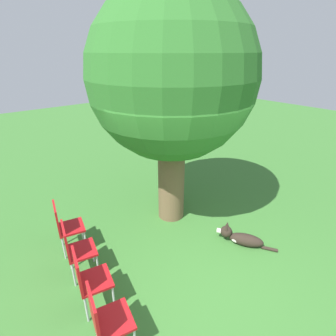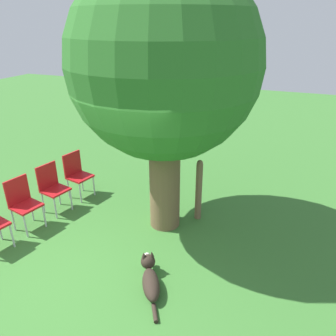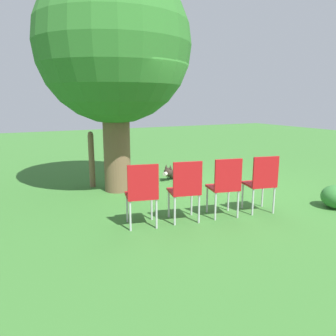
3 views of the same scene
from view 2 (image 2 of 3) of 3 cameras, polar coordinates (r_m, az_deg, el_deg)
name	(u,v)px [view 2 (image 2 of 3)]	position (r m, az deg, el deg)	size (l,w,h in m)	color
ground_plane	(92,263)	(5.42, -13.03, -15.84)	(30.00, 30.00, 0.00)	#38702D
oak_tree	(164,66)	(5.14, -0.66, 17.37)	(2.96, 2.96, 4.34)	brown
dog	(150,278)	(4.86, -3.12, -18.64)	(0.64, 0.98, 0.38)	#2D231C
fence_post	(199,190)	(6.04, 5.38, -3.79)	(0.12, 0.12, 1.19)	brown
red_chair_1	(23,200)	(6.31, -24.00, -5.18)	(0.51, 0.52, 0.96)	#B21419
red_chair_2	(52,185)	(6.67, -19.56, -2.81)	(0.51, 0.52, 0.96)	#B21419
red_chair_3	(77,172)	(7.07, -15.62, -0.68)	(0.51, 0.52, 0.96)	#B21419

